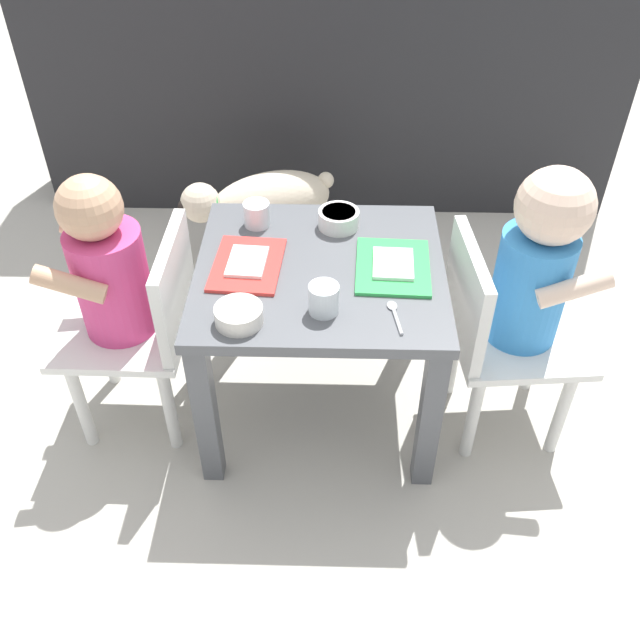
{
  "coord_description": "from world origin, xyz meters",
  "views": [
    {
      "loc": [
        0.03,
        -1.17,
        1.29
      ],
      "look_at": [
        0.0,
        0.0,
        0.27
      ],
      "focal_mm": 38.94,
      "sensor_mm": 36.0,
      "label": 1
    }
  ],
  "objects_px": {
    "food_tray_left": "(247,264)",
    "water_cup_left": "(257,215)",
    "seated_child_left": "(118,282)",
    "seated_child_right": "(527,280)",
    "dog": "(263,204)",
    "veggie_bowl_far": "(239,315)",
    "water_cup_right": "(324,300)",
    "spoon_by_left_tray": "(395,314)",
    "cereal_bowl_left_side": "(339,218)",
    "food_tray_right": "(393,266)",
    "dining_table": "(320,297)"
  },
  "relations": [
    {
      "from": "seated_child_left",
      "to": "food_tray_left",
      "type": "xyz_separation_m",
      "value": [
        0.27,
        0.04,
        0.02
      ]
    },
    {
      "from": "veggie_bowl_far",
      "to": "water_cup_right",
      "type": "bearing_deg",
      "value": 12.98
    },
    {
      "from": "cereal_bowl_left_side",
      "to": "water_cup_left",
      "type": "bearing_deg",
      "value": 178.95
    },
    {
      "from": "water_cup_left",
      "to": "seated_child_left",
      "type": "bearing_deg",
      "value": -144.66
    },
    {
      "from": "cereal_bowl_left_side",
      "to": "food_tray_right",
      "type": "bearing_deg",
      "value": -53.74
    },
    {
      "from": "water_cup_right",
      "to": "spoon_by_left_tray",
      "type": "height_order",
      "value": "water_cup_right"
    },
    {
      "from": "water_cup_left",
      "to": "spoon_by_left_tray",
      "type": "height_order",
      "value": "water_cup_left"
    },
    {
      "from": "water_cup_left",
      "to": "cereal_bowl_left_side",
      "type": "relative_size",
      "value": 0.65
    },
    {
      "from": "dog",
      "to": "cereal_bowl_left_side",
      "type": "relative_size",
      "value": 4.98
    },
    {
      "from": "food_tray_left",
      "to": "spoon_by_left_tray",
      "type": "bearing_deg",
      "value": -26.28
    },
    {
      "from": "seated_child_right",
      "to": "cereal_bowl_left_side",
      "type": "xyz_separation_m",
      "value": [
        -0.39,
        0.19,
        0.02
      ]
    },
    {
      "from": "dog",
      "to": "spoon_by_left_tray",
      "type": "relative_size",
      "value": 4.6
    },
    {
      "from": "veggie_bowl_far",
      "to": "spoon_by_left_tray",
      "type": "height_order",
      "value": "veggie_bowl_far"
    },
    {
      "from": "dining_table",
      "to": "seated_child_left",
      "type": "relative_size",
      "value": 0.81
    },
    {
      "from": "seated_child_left",
      "to": "cereal_bowl_left_side",
      "type": "bearing_deg",
      "value": 22.64
    },
    {
      "from": "seated_child_right",
      "to": "veggie_bowl_far",
      "type": "distance_m",
      "value": 0.59
    },
    {
      "from": "veggie_bowl_far",
      "to": "spoon_by_left_tray",
      "type": "bearing_deg",
      "value": 5.48
    },
    {
      "from": "water_cup_left",
      "to": "water_cup_right",
      "type": "height_order",
      "value": "water_cup_right"
    },
    {
      "from": "seated_child_right",
      "to": "water_cup_left",
      "type": "bearing_deg",
      "value": 160.91
    },
    {
      "from": "seated_child_right",
      "to": "cereal_bowl_left_side",
      "type": "height_order",
      "value": "seated_child_right"
    },
    {
      "from": "dog",
      "to": "veggie_bowl_far",
      "type": "bearing_deg",
      "value": -87.4
    },
    {
      "from": "food_tray_left",
      "to": "veggie_bowl_far",
      "type": "height_order",
      "value": "veggie_bowl_far"
    },
    {
      "from": "spoon_by_left_tray",
      "to": "food_tray_right",
      "type": "bearing_deg",
      "value": 88.37
    },
    {
      "from": "water_cup_right",
      "to": "veggie_bowl_far",
      "type": "distance_m",
      "value": 0.16
    },
    {
      "from": "water_cup_right",
      "to": "dog",
      "type": "bearing_deg",
      "value": 104.77
    },
    {
      "from": "veggie_bowl_far",
      "to": "seated_child_left",
      "type": "bearing_deg",
      "value": 152.49
    },
    {
      "from": "food_tray_left",
      "to": "water_cup_left",
      "type": "relative_size",
      "value": 3.41
    },
    {
      "from": "dining_table",
      "to": "veggie_bowl_far",
      "type": "relative_size",
      "value": 5.64
    },
    {
      "from": "cereal_bowl_left_side",
      "to": "veggie_bowl_far",
      "type": "bearing_deg",
      "value": -119.36
    },
    {
      "from": "seated_child_left",
      "to": "spoon_by_left_tray",
      "type": "xyz_separation_m",
      "value": [
        0.57,
        -0.11,
        0.02
      ]
    },
    {
      "from": "dining_table",
      "to": "food_tray_right",
      "type": "xyz_separation_m",
      "value": [
        0.15,
        -0.0,
        0.09
      ]
    },
    {
      "from": "dining_table",
      "to": "water_cup_left",
      "type": "xyz_separation_m",
      "value": [
        -0.15,
        0.16,
        0.1
      ]
    },
    {
      "from": "food_tray_right",
      "to": "veggie_bowl_far",
      "type": "xyz_separation_m",
      "value": [
        -0.3,
        -0.18,
        0.01
      ]
    },
    {
      "from": "water_cup_left",
      "to": "dining_table",
      "type": "bearing_deg",
      "value": -47.19
    },
    {
      "from": "dining_table",
      "to": "dog",
      "type": "xyz_separation_m",
      "value": [
        -0.18,
        0.6,
        -0.14
      ]
    },
    {
      "from": "seated_child_left",
      "to": "seated_child_right",
      "type": "relative_size",
      "value": 0.96
    },
    {
      "from": "seated_child_right",
      "to": "water_cup_right",
      "type": "height_order",
      "value": "seated_child_right"
    },
    {
      "from": "seated_child_right",
      "to": "food_tray_right",
      "type": "xyz_separation_m",
      "value": [
        -0.27,
        0.04,
        0.0
      ]
    },
    {
      "from": "food_tray_left",
      "to": "spoon_by_left_tray",
      "type": "relative_size",
      "value": 2.03
    },
    {
      "from": "food_tray_left",
      "to": "veggie_bowl_far",
      "type": "bearing_deg",
      "value": -88.97
    },
    {
      "from": "seated_child_left",
      "to": "food_tray_right",
      "type": "height_order",
      "value": "seated_child_left"
    },
    {
      "from": "food_tray_right",
      "to": "water_cup_right",
      "type": "xyz_separation_m",
      "value": [
        -0.14,
        -0.14,
        0.02
      ]
    },
    {
      "from": "dog",
      "to": "food_tray_left",
      "type": "xyz_separation_m",
      "value": [
        0.03,
        -0.6,
        0.22
      ]
    },
    {
      "from": "food_tray_right",
      "to": "water_cup_left",
      "type": "height_order",
      "value": "water_cup_left"
    },
    {
      "from": "dining_table",
      "to": "seated_child_right",
      "type": "xyz_separation_m",
      "value": [
        0.42,
        -0.04,
        0.09
      ]
    },
    {
      "from": "seated_child_right",
      "to": "veggie_bowl_far",
      "type": "xyz_separation_m",
      "value": [
        -0.57,
        -0.14,
        0.01
      ]
    },
    {
      "from": "food_tray_left",
      "to": "water_cup_right",
      "type": "relative_size",
      "value": 3.33
    },
    {
      "from": "food_tray_left",
      "to": "water_cup_left",
      "type": "xyz_separation_m",
      "value": [
        0.01,
        0.16,
        0.02
      ]
    },
    {
      "from": "seated_child_right",
      "to": "food_tray_right",
      "type": "distance_m",
      "value": 0.27
    },
    {
      "from": "water_cup_left",
      "to": "spoon_by_left_tray",
      "type": "relative_size",
      "value": 0.6
    }
  ]
}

